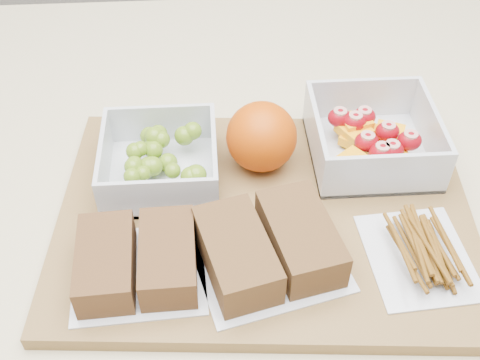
{
  "coord_description": "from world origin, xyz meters",
  "views": [
    {
      "loc": [
        -0.03,
        -0.43,
        1.37
      ],
      "look_at": [
        -0.0,
        0.01,
        0.93
      ],
      "focal_mm": 45.0,
      "sensor_mm": 36.0,
      "label": 1
    }
  ],
  "objects": [
    {
      "name": "sandwich_bag_center",
      "position": [
        0.02,
        -0.08,
        0.94
      ],
      "size": [
        0.16,
        0.15,
        0.04
      ],
      "color": "silver",
      "rests_on": "cutting_board"
    },
    {
      "name": "pretzel_bag",
      "position": [
        0.16,
        -0.09,
        0.93
      ],
      "size": [
        0.1,
        0.12,
        0.03
      ],
      "color": "silver",
      "rests_on": "cutting_board"
    },
    {
      "name": "sandwich_bag_left",
      "position": [
        -0.1,
        -0.09,
        0.93
      ],
      "size": [
        0.13,
        0.11,
        0.04
      ],
      "color": "silver",
      "rests_on": "cutting_board"
    },
    {
      "name": "fruit_container",
      "position": [
        0.15,
        0.06,
        0.94
      ],
      "size": [
        0.13,
        0.13,
        0.06
      ],
      "color": "silver",
      "rests_on": "cutting_board"
    },
    {
      "name": "grape_container",
      "position": [
        -0.08,
        0.04,
        0.94
      ],
      "size": [
        0.12,
        0.12,
        0.05
      ],
      "color": "silver",
      "rests_on": "cutting_board"
    },
    {
      "name": "cutting_board",
      "position": [
        0.02,
        -0.02,
        0.91
      ],
      "size": [
        0.44,
        0.33,
        0.02
      ],
      "primitive_type": "cube",
      "rotation": [
        0.0,
        0.0,
        -0.08
      ],
      "color": "olive",
      "rests_on": "counter"
    },
    {
      "name": "orange",
      "position": [
        0.02,
        0.05,
        0.95
      ],
      "size": [
        0.08,
        0.08,
        0.08
      ],
      "primitive_type": "sphere",
      "color": "#C94804",
      "rests_on": "cutting_board"
    }
  ]
}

